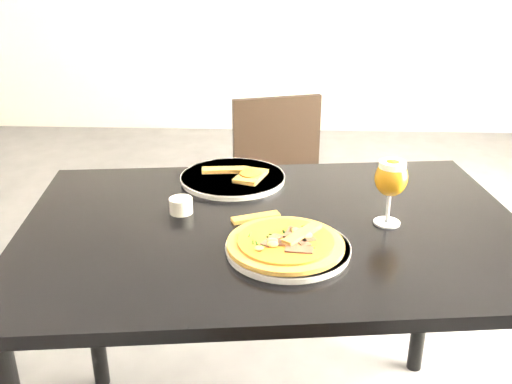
{
  "coord_description": "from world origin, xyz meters",
  "views": [
    {
      "loc": [
        -0.06,
        -1.45,
        1.36
      ],
      "look_at": [
        -0.11,
        -0.23,
        0.83
      ],
      "focal_mm": 40.0,
      "sensor_mm": 36.0,
      "label": 1
    }
  ],
  "objects_px": {
    "dining_table": "(273,256)",
    "chair_far": "(284,194)",
    "beer_glass": "(391,178)",
    "pizza": "(286,242)"
  },
  "relations": [
    {
      "from": "chair_far",
      "to": "dining_table",
      "type": "bearing_deg",
      "value": -109.09
    },
    {
      "from": "chair_far",
      "to": "beer_glass",
      "type": "height_order",
      "value": "beer_glass"
    },
    {
      "from": "dining_table",
      "to": "chair_far",
      "type": "xyz_separation_m",
      "value": [
        0.03,
        0.87,
        -0.21
      ]
    },
    {
      "from": "chair_far",
      "to": "beer_glass",
      "type": "relative_size",
      "value": 5.08
    },
    {
      "from": "chair_far",
      "to": "pizza",
      "type": "xyz_separation_m",
      "value": [
        -0.0,
        -1.01,
        0.32
      ]
    },
    {
      "from": "dining_table",
      "to": "chair_far",
      "type": "distance_m",
      "value": 0.9
    },
    {
      "from": "dining_table",
      "to": "beer_glass",
      "type": "height_order",
      "value": "beer_glass"
    },
    {
      "from": "dining_table",
      "to": "pizza",
      "type": "height_order",
      "value": "pizza"
    },
    {
      "from": "chair_far",
      "to": "beer_glass",
      "type": "distance_m",
      "value": 0.98
    },
    {
      "from": "dining_table",
      "to": "beer_glass",
      "type": "distance_m",
      "value": 0.34
    }
  ]
}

